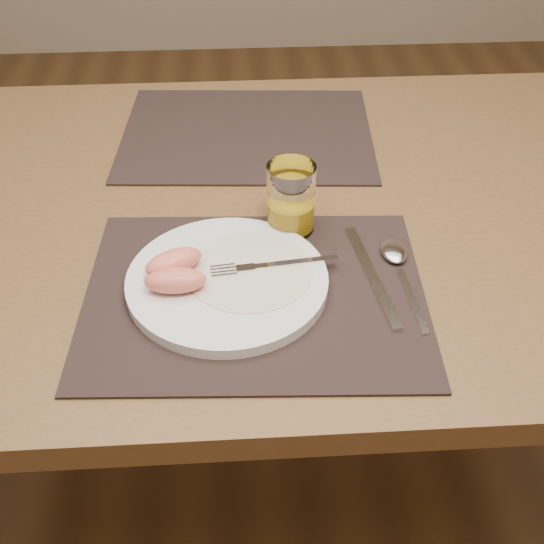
{
  "coord_description": "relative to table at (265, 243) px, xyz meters",
  "views": [
    {
      "loc": [
        -0.04,
        -0.89,
        1.36
      ],
      "look_at": [
        -0.0,
        -0.2,
        0.77
      ],
      "focal_mm": 45.0,
      "sensor_mm": 36.0,
      "label": 1
    }
  ],
  "objects": [
    {
      "name": "ground",
      "position": [
        0.0,
        0.0,
        -0.67
      ],
      "size": [
        5.0,
        5.0,
        0.0
      ],
      "primitive_type": "plane",
      "color": "brown",
      "rests_on": "ground"
    },
    {
      "name": "table",
      "position": [
        0.0,
        0.0,
        0.0
      ],
      "size": [
        1.4,
        0.9,
        0.75
      ],
      "color": "brown",
      "rests_on": "ground"
    },
    {
      "name": "placemat_near",
      "position": [
        -0.03,
        -0.22,
        0.09
      ],
      "size": [
        0.47,
        0.37,
        0.0
      ],
      "primitive_type": "cube",
      "rotation": [
        0.0,
        0.0,
        -0.05
      ],
      "color": "black",
      "rests_on": "table"
    },
    {
      "name": "placemat_far",
      "position": [
        -0.02,
        0.22,
        0.09
      ],
      "size": [
        0.47,
        0.38,
        0.0
      ],
      "primitive_type": "cube",
      "rotation": [
        0.0,
        0.0,
        -0.07
      ],
      "color": "black",
      "rests_on": "table"
    },
    {
      "name": "plate",
      "position": [
        -0.06,
        -0.2,
        0.1
      ],
      "size": [
        0.27,
        0.27,
        0.02
      ],
      "primitive_type": "cylinder",
      "color": "white",
      "rests_on": "placemat_near"
    },
    {
      "name": "plate_dressing",
      "position": [
        -0.03,
        -0.19,
        0.1
      ],
      "size": [
        0.17,
        0.17,
        0.0
      ],
      "color": "white",
      "rests_on": "plate"
    },
    {
      "name": "fork",
      "position": [
        -0.01,
        -0.19,
        0.11
      ],
      "size": [
        0.18,
        0.04,
        0.0
      ],
      "color": "silver",
      "rests_on": "plate"
    },
    {
      "name": "knife",
      "position": [
        0.14,
        -0.21,
        0.09
      ],
      "size": [
        0.04,
        0.22,
        0.01
      ],
      "color": "silver",
      "rests_on": "placemat_near"
    },
    {
      "name": "spoon",
      "position": [
        0.17,
        -0.17,
        0.09
      ],
      "size": [
        0.04,
        0.19,
        0.01
      ],
      "color": "silver",
      "rests_on": "placemat_near"
    },
    {
      "name": "juice_glass",
      "position": [
        0.03,
        -0.08,
        0.13
      ],
      "size": [
        0.07,
        0.07,
        0.11
      ],
      "color": "white",
      "rests_on": "placemat_near"
    },
    {
      "name": "grapefruit_wedges",
      "position": [
        -0.13,
        -0.21,
        0.12
      ],
      "size": [
        0.09,
        0.09,
        0.03
      ],
      "color": "#E6785E",
      "rests_on": "plate"
    }
  ]
}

